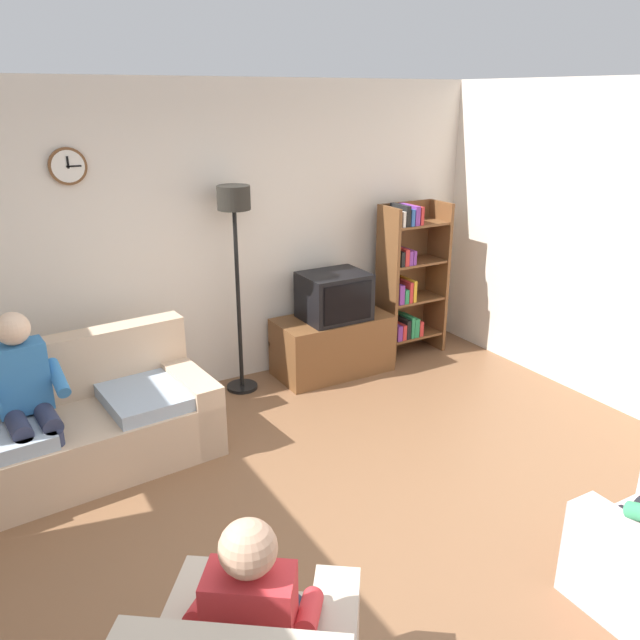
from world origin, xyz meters
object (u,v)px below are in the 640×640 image
(bookshelf, at_px, (407,280))
(tv_stand, at_px, (332,345))
(couch, at_px, (77,428))
(floor_lamp, at_px, (235,233))
(person_in_left_armchair, at_px, (256,618))
(person_on_couch, at_px, (26,394))
(tv, at_px, (334,296))

(bookshelf, bearing_deg, tv_stand, -175.68)
(couch, distance_m, floor_lamp, 2.00)
(tv_stand, bearing_deg, floor_lamp, 173.81)
(bookshelf, xyz_separation_m, person_in_left_armchair, (-3.10, -3.09, -0.18))
(bookshelf, xyz_separation_m, person_on_couch, (-3.67, -0.69, -0.09))
(bookshelf, xyz_separation_m, floor_lamp, (-1.84, 0.03, 0.67))
(tv_stand, distance_m, bookshelf, 1.06)
(tv, distance_m, person_in_left_armchair, 3.70)
(person_on_couch, bearing_deg, floor_lamp, 21.47)
(floor_lamp, height_order, person_in_left_armchair, floor_lamp)
(tv_stand, xyz_separation_m, person_on_couch, (-2.74, -0.62, 0.42))
(bookshelf, relative_size, floor_lamp, 0.85)
(floor_lamp, bearing_deg, bookshelf, -0.90)
(floor_lamp, bearing_deg, couch, -158.36)
(couch, xyz_separation_m, floor_lamp, (1.53, 0.61, 1.14))
(floor_lamp, distance_m, person_on_couch, 2.10)
(tv, relative_size, person_in_left_armchair, 0.54)
(person_on_couch, distance_m, person_in_left_armchair, 2.46)
(couch, xyz_separation_m, person_on_couch, (-0.29, -0.11, 0.39))
(tv, bearing_deg, floor_lamp, 172.30)
(bookshelf, distance_m, floor_lamp, 1.96)
(tv_stand, distance_m, tv, 0.50)
(tv, bearing_deg, person_on_couch, -167.75)
(tv_stand, bearing_deg, tv, -90.00)
(tv_stand, relative_size, floor_lamp, 0.59)
(tv_stand, height_order, person_in_left_armchair, person_in_left_armchair)
(person_on_couch, bearing_deg, tv_stand, 12.74)
(couch, bearing_deg, tv, 11.21)
(tv_stand, relative_size, person_in_left_armchair, 0.98)
(person_on_couch, bearing_deg, person_in_left_armchair, -76.81)
(tv_stand, relative_size, person_on_couch, 0.89)
(bookshelf, distance_m, person_in_left_armchair, 4.38)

